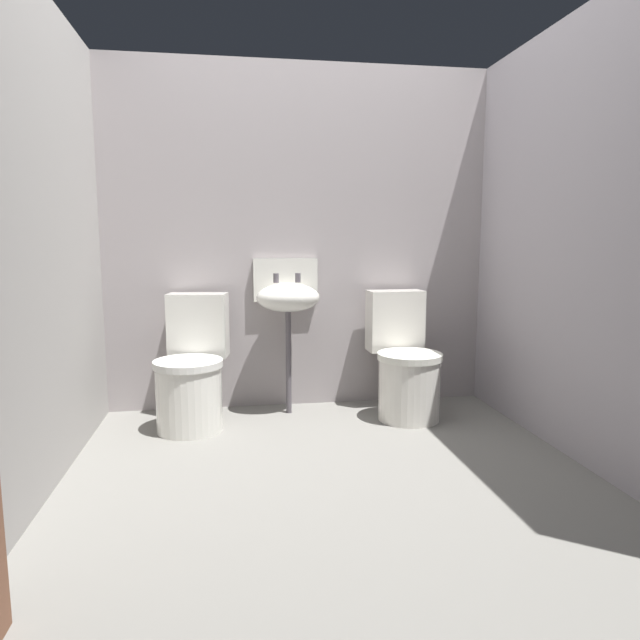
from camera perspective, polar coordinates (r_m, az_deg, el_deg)
ground_plane at (r=2.86m, az=0.93°, el=-15.67°), size 2.91×2.71×0.08m
wall_back at (r=3.81m, az=-2.15°, el=8.16°), size 2.91×0.10×2.23m
wall_left at (r=2.81m, az=-26.88°, el=7.31°), size 0.10×2.51×2.23m
wall_right at (r=3.20m, az=24.55°, el=7.45°), size 0.10×2.51×2.23m
toilet_left at (r=3.48m, az=-12.75°, el=-5.24°), size 0.47×0.64×0.78m
toilet_right at (r=3.64m, az=8.52°, el=-4.56°), size 0.41×0.60×0.78m
sink at (r=3.61m, az=-3.27°, el=2.38°), size 0.42×0.35×0.99m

